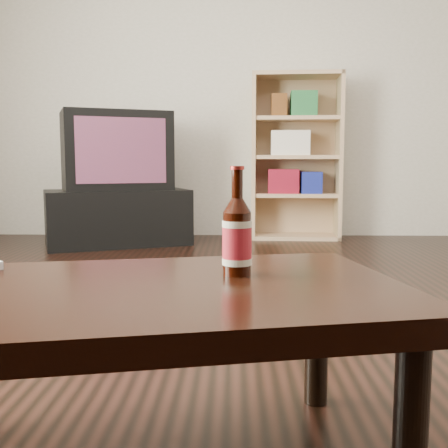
{
  "coord_description": "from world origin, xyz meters",
  "views": [
    {
      "loc": [
        -0.03,
        -1.85,
        0.67
      ],
      "look_at": [
        -0.05,
        -0.66,
        0.53
      ],
      "focal_mm": 42.0,
      "sensor_mm": 36.0,
      "label": 1
    }
  ],
  "objects_px": {
    "tv_stand": "(118,217)",
    "bookshelf": "(295,154)",
    "coffee_table": "(145,311)",
    "tv": "(116,151)",
    "beer_bottle": "(237,237)"
  },
  "relations": [
    {
      "from": "coffee_table",
      "to": "beer_bottle",
      "type": "height_order",
      "value": "beer_bottle"
    },
    {
      "from": "bookshelf",
      "to": "beer_bottle",
      "type": "bearing_deg",
      "value": -95.49
    },
    {
      "from": "tv_stand",
      "to": "tv",
      "type": "height_order",
      "value": "tv"
    },
    {
      "from": "tv",
      "to": "beer_bottle",
      "type": "relative_size",
      "value": 3.87
    },
    {
      "from": "tv_stand",
      "to": "coffee_table",
      "type": "xyz_separation_m",
      "value": [
        0.78,
        -3.19,
        0.13
      ]
    },
    {
      "from": "coffee_table",
      "to": "tv_stand",
      "type": "bearing_deg",
      "value": 103.68
    },
    {
      "from": "tv_stand",
      "to": "bookshelf",
      "type": "distance_m",
      "value": 1.64
    },
    {
      "from": "tv_stand",
      "to": "tv",
      "type": "xyz_separation_m",
      "value": [
        0.0,
        -0.0,
        0.54
      ]
    },
    {
      "from": "tv_stand",
      "to": "coffee_table",
      "type": "distance_m",
      "value": 3.28
    },
    {
      "from": "bookshelf",
      "to": "beer_bottle",
      "type": "height_order",
      "value": "bookshelf"
    },
    {
      "from": "tv_stand",
      "to": "bookshelf",
      "type": "relative_size",
      "value": 0.78
    },
    {
      "from": "bookshelf",
      "to": "beer_bottle",
      "type": "xyz_separation_m",
      "value": [
        -0.52,
        -3.5,
        -0.25
      ]
    },
    {
      "from": "tv_stand",
      "to": "bookshelf",
      "type": "xyz_separation_m",
      "value": [
        1.49,
        0.43,
        0.52
      ]
    },
    {
      "from": "bookshelf",
      "to": "beer_bottle",
      "type": "relative_size",
      "value": 5.75
    },
    {
      "from": "tv_stand",
      "to": "coffee_table",
      "type": "height_order",
      "value": "tv_stand"
    }
  ]
}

